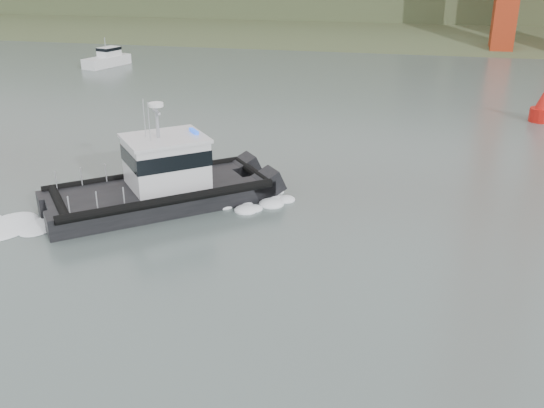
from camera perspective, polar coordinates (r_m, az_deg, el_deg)
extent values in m
plane|color=#475551|center=(21.50, -8.24, -14.59)|extent=(400.00, 400.00, 0.00)
cube|color=#384B2B|center=(108.80, 9.91, 15.40)|extent=(500.00, 44.72, 16.25)
cube|color=black|center=(35.23, -11.31, 1.41)|extent=(10.28, 8.95, 1.33)
cube|color=black|center=(32.54, -9.83, -0.27)|extent=(10.28, 8.95, 1.33)
cube|color=black|center=(33.55, -11.57, 1.29)|extent=(10.93, 10.18, 0.28)
cube|color=silver|center=(33.36, -9.92, 3.86)|extent=(5.20, 5.12, 2.55)
cube|color=black|center=(33.22, -9.97, 4.61)|extent=(5.29, 5.21, 0.83)
cube|color=silver|center=(32.96, -10.08, 6.11)|extent=(5.51, 5.43, 0.18)
cylinder|color=#9B9DA4|center=(32.63, -10.75, 7.55)|extent=(0.18, 0.18, 2.00)
cylinder|color=white|center=(32.40, -10.87, 9.16)|extent=(0.78, 0.78, 0.20)
cube|color=silver|center=(79.21, -15.28, 12.79)|extent=(3.87, 6.78, 1.29)
cube|color=silver|center=(79.43, -15.08, 13.62)|extent=(2.37, 2.95, 1.29)
cube|color=black|center=(79.37, -15.12, 13.92)|extent=(2.44, 3.02, 0.38)
cylinder|color=#9B9DA4|center=(78.89, -15.45, 14.39)|extent=(0.09, 0.09, 1.29)
cylinder|color=#B8130C|center=(55.26, 24.01, 7.56)|extent=(1.98, 1.98, 1.32)
cone|color=#B8130C|center=(54.98, 24.23, 8.88)|extent=(1.54, 1.54, 1.98)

